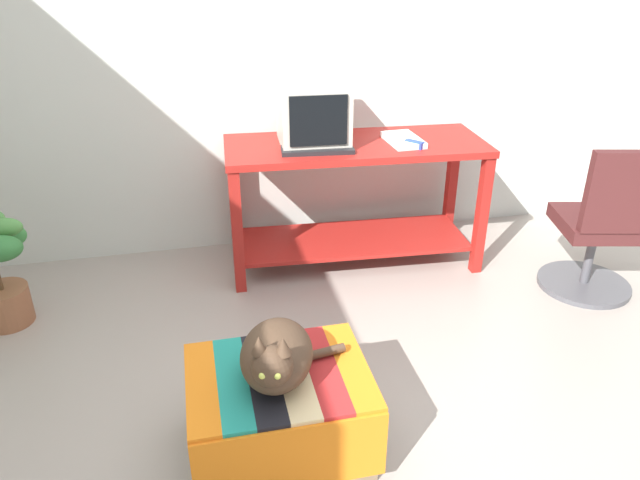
{
  "coord_description": "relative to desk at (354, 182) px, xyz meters",
  "views": [
    {
      "loc": [
        -0.6,
        -1.62,
        1.82
      ],
      "look_at": [
        -0.05,
        0.85,
        0.55
      ],
      "focal_mm": 33.47,
      "sensor_mm": 36.0,
      "label": 1
    }
  ],
  "objects": [
    {
      "name": "ottoman_with_blanket",
      "position": [
        -0.7,
        -1.47,
        -0.34
      ],
      "size": [
        0.68,
        0.54,
        0.37
      ],
      "color": "#7A664C",
      "rests_on": "ground_plane"
    },
    {
      "name": "desk",
      "position": [
        0.0,
        0.0,
        0.0
      ],
      "size": [
        1.55,
        0.68,
        0.78
      ],
      "rotation": [
        0.0,
        0.0,
        -0.06
      ],
      "color": "maroon",
      "rests_on": "ground_plane"
    },
    {
      "name": "book",
      "position": [
        0.27,
        -0.06,
        0.26
      ],
      "size": [
        0.19,
        0.3,
        0.03
      ],
      "primitive_type": "cube",
      "rotation": [
        0.0,
        0.0,
        0.03
      ],
      "color": "white",
      "rests_on": "desk"
    },
    {
      "name": "tv_monitor",
      "position": [
        -0.24,
        0.04,
        0.42
      ],
      "size": [
        0.41,
        0.42,
        0.35
      ],
      "rotation": [
        0.0,
        0.0,
        -0.06
      ],
      "color": "#BCB7A8",
      "rests_on": "desk"
    },
    {
      "name": "keyboard",
      "position": [
        -0.25,
        -0.12,
        0.26
      ],
      "size": [
        0.41,
        0.19,
        0.02
      ],
      "primitive_type": "cube",
      "rotation": [
        0.0,
        0.0,
        -0.11
      ],
      "color": "black",
      "rests_on": "desk"
    },
    {
      "name": "back_wall",
      "position": [
        -0.33,
        0.45,
        0.77
      ],
      "size": [
        8.0,
        0.1,
        2.6
      ],
      "primitive_type": "cube",
      "color": "silver",
      "rests_on": "ground_plane"
    },
    {
      "name": "stapler",
      "position": [
        0.3,
        -0.17,
        0.27
      ],
      "size": [
        0.1,
        0.11,
        0.04
      ],
      "primitive_type": "cube",
      "rotation": [
        0.0,
        0.0,
        0.65
      ],
      "color": "#2342B7",
      "rests_on": "desk"
    },
    {
      "name": "cat",
      "position": [
        -0.71,
        -1.5,
        -0.04
      ],
      "size": [
        0.46,
        0.43,
        0.28
      ],
      "rotation": [
        0.0,
        0.0,
        -0.26
      ],
      "color": "#473323",
      "rests_on": "ottoman_with_blanket"
    },
    {
      "name": "ground_plane",
      "position": [
        -0.33,
        -1.6,
        -0.53
      ],
      "size": [
        14.0,
        14.0,
        0.0
      ],
      "primitive_type": "plane",
      "color": "#9E9389"
    },
    {
      "name": "office_chair",
      "position": [
        1.23,
        -0.67,
        -0.14
      ],
      "size": [
        0.52,
        0.52,
        0.89
      ],
      "rotation": [
        0.0,
        0.0,
        2.92
      ],
      "color": "#4C4C51",
      "rests_on": "ground_plane"
    }
  ]
}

